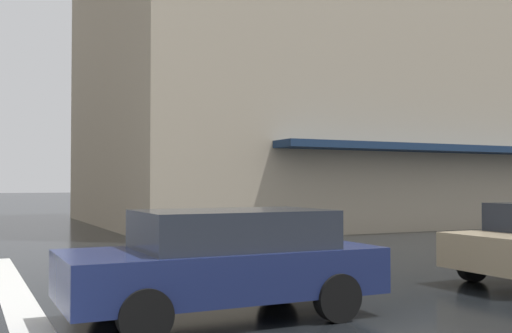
% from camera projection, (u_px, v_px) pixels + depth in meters
% --- Properties ---
extents(haussmann_block_corner, '(15.74, 26.83, 20.93)m').
position_uv_depth(haussmann_block_corner, '(374.00, 13.00, 30.42)').
color(haussmann_block_corner, tan).
rests_on(haussmann_block_corner, ground_plane).
extents(car_navy, '(1.85, 4.10, 1.41)m').
position_uv_depth(car_navy, '(225.00, 260.00, 8.01)').
color(car_navy, navy).
rests_on(car_navy, ground_plane).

